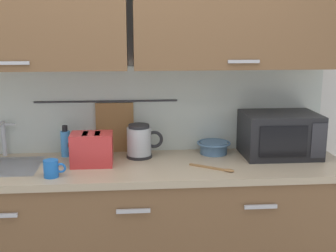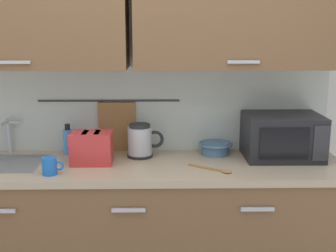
{
  "view_description": "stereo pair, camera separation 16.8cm",
  "coord_description": "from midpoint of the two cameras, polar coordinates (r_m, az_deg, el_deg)",
  "views": [
    {
      "loc": [
        0.0,
        -2.19,
        1.69
      ],
      "look_at": [
        0.22,
        0.33,
        1.12
      ],
      "focal_mm": 47.05,
      "sensor_mm": 36.0,
      "label": 1
    },
    {
      "loc": [
        0.17,
        -2.19,
        1.69
      ],
      "look_at": [
        0.22,
        0.33,
        1.12
      ],
      "focal_mm": 47.05,
      "sensor_mm": 36.0,
      "label": 2
    }
  ],
  "objects": [
    {
      "name": "mug_near_sink",
      "position": [
        2.47,
        -13.18,
        -5.1
      ],
      "size": [
        0.12,
        0.08,
        0.09
      ],
      "color": "blue",
      "rests_on": "counter_unit"
    },
    {
      "name": "counter_unit",
      "position": [
        2.78,
        -3.01,
        -13.63
      ],
      "size": [
        2.53,
        0.64,
        0.9
      ],
      "color": "brown",
      "rests_on": "ground"
    },
    {
      "name": "sink_faucet",
      "position": [
        2.93,
        -18.53,
        -0.7
      ],
      "size": [
        0.09,
        0.17,
        0.22
      ],
      "color": "#B2B5BA",
      "rests_on": "counter_unit"
    },
    {
      "name": "electric_kettle",
      "position": [
        2.72,
        -1.81,
        -1.96
      ],
      "size": [
        0.23,
        0.16,
        0.21
      ],
      "color": "black",
      "rests_on": "counter_unit"
    },
    {
      "name": "microwave",
      "position": [
        2.8,
        16.26,
        -1.3
      ],
      "size": [
        0.46,
        0.35,
        0.27
      ],
      "color": "black",
      "rests_on": "counter_unit"
    },
    {
      "name": "mixing_bowl",
      "position": [
        2.81,
        7.86,
        -2.8
      ],
      "size": [
        0.21,
        0.21,
        0.08
      ],
      "color": "#4C7093",
      "rests_on": "counter_unit"
    },
    {
      "name": "dish_soap_bottle",
      "position": [
        2.83,
        -11.18,
        -1.94
      ],
      "size": [
        0.06,
        0.06,
        0.2
      ],
      "color": "#3F8CD8",
      "rests_on": "counter_unit"
    },
    {
      "name": "back_wall_assembly",
      "position": [
        2.73,
        -2.89,
        9.19
      ],
      "size": [
        3.7,
        0.41,
        2.5
      ],
      "color": "silver",
      "rests_on": "ground"
    },
    {
      "name": "wooden_spoon",
      "position": [
        2.51,
        8.03,
        -5.63
      ],
      "size": [
        0.24,
        0.18,
        0.01
      ],
      "color": "#9E7042",
      "rests_on": "counter_unit"
    },
    {
      "name": "toaster",
      "position": [
        2.61,
        -8.06,
        -2.81
      ],
      "size": [
        0.26,
        0.17,
        0.19
      ],
      "color": "red",
      "rests_on": "counter_unit"
    }
  ]
}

